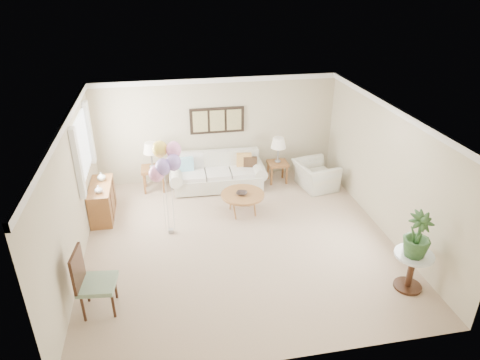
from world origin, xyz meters
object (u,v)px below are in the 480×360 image
Objects in this scene: sofa at (218,174)px; accent_chair at (91,280)px; coffee_table at (243,195)px; balloon_cluster at (165,161)px; armchair at (315,175)px.

sofa is 2.08× the size of accent_chair.
balloon_cluster is at bearing -161.36° from coffee_table.
coffee_table is 0.95× the size of armchair.
accent_chair is at bearing 115.06° from armchair.
sofa is at bearing 68.93° from armchair.
accent_chair reaches higher than coffee_table.
accent_chair is (-2.52, -3.90, 0.25)m from sofa.
sofa is 2.49× the size of coffee_table.
coffee_table is 0.48× the size of balloon_cluster.
armchair is 0.50× the size of balloon_cluster.
balloon_cluster is (1.28, 2.00, 1.04)m from accent_chair.
coffee_table is at bearing -75.06° from sofa.
accent_chair reaches higher than sofa.
sofa is 1.19× the size of balloon_cluster.
accent_chair is at bearing -122.63° from balloon_cluster.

